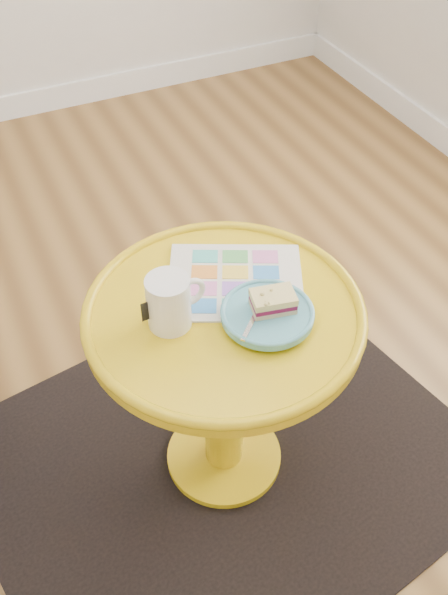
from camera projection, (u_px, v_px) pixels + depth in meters
name	position (u px, v px, depth m)	size (l,w,h in m)	color
floor	(72.00, 453.00, 1.89)	(4.00, 4.00, 0.00)	brown
rug	(224.00, 458.00, 1.87)	(1.30, 1.10, 0.01)	black
side_table	(224.00, 360.00, 1.58)	(0.62, 0.62, 0.59)	gold
newspaper	(235.00, 281.00, 1.52)	(0.31, 0.26, 0.01)	silver
mug	(170.00, 301.00, 1.39)	(0.13, 0.09, 0.12)	white
plate	(267.00, 314.00, 1.42)	(0.20, 0.20, 0.02)	#56A4B6
cake_slice	(273.00, 301.00, 1.41)	(0.10, 0.08, 0.04)	#D3BC8C
fork	(255.00, 315.00, 1.41)	(0.11, 0.11, 0.00)	silver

